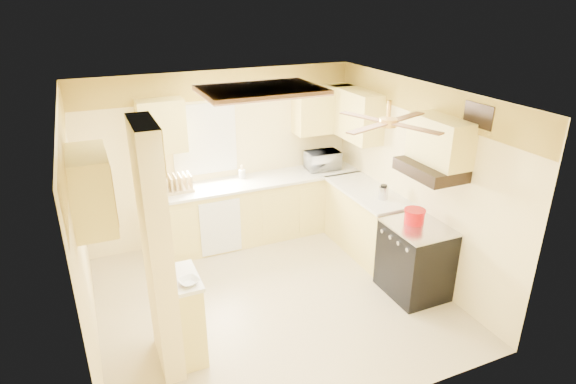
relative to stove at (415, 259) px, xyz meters
name	(u,v)px	position (x,y,z in m)	size (l,w,h in m)	color
floor	(272,299)	(-1.67, 0.55, -0.46)	(4.00, 4.00, 0.00)	#C7B489
ceiling	(269,96)	(-1.67, 0.55, 2.04)	(4.00, 4.00, 0.00)	white
wall_back	(222,157)	(-1.67, 2.45, 0.79)	(4.00, 4.00, 0.00)	#FFE69B
wall_front	(359,297)	(-1.67, -1.35, 0.79)	(4.00, 4.00, 0.00)	#FFE69B
wall_left	(80,240)	(-3.67, 0.55, 0.79)	(3.80, 3.80, 0.00)	#FFE69B
wall_right	(415,180)	(0.33, 0.55, 0.79)	(3.80, 3.80, 0.00)	#FFE69B
wallpaper_border	(219,85)	(-1.67, 2.43, 1.84)	(4.00, 0.02, 0.40)	#FADB49
partition_column	(157,253)	(-3.02, 0.00, 0.79)	(0.20, 0.70, 2.50)	#FFE69B
partition_ledge	(188,318)	(-2.80, 0.00, -0.01)	(0.25, 0.55, 0.90)	#FFE57C
ledge_top	(184,278)	(-2.80, 0.00, 0.46)	(0.28, 0.58, 0.04)	silver
lower_cabinets_back	(263,209)	(-1.17, 2.15, -0.01)	(3.00, 0.60, 0.90)	#FFE57C
lower_cabinets_right	(366,222)	(0.03, 1.15, -0.01)	(0.60, 1.40, 0.90)	#FFE57C
countertop_back	(262,180)	(-1.17, 2.14, 0.46)	(3.04, 0.64, 0.04)	silver
countertop_right	(368,191)	(0.02, 1.15, 0.46)	(0.64, 1.44, 0.04)	silver
dishwasher_panel	(221,228)	(-1.92, 1.84, -0.03)	(0.58, 0.02, 0.80)	white
window	(205,139)	(-1.92, 2.44, 1.09)	(0.92, 0.02, 1.02)	white
upper_cab_back_left	(162,126)	(-2.52, 2.27, 1.39)	(0.60, 0.35, 0.70)	#FFE57C
upper_cab_back_right	(323,109)	(-0.12, 2.27, 1.39)	(0.90, 0.35, 0.70)	#FFE57C
upper_cab_right	(356,114)	(0.16, 1.80, 1.39)	(0.35, 1.00, 0.70)	#FFE57C
upper_cab_left_wall	(90,190)	(-3.49, 0.30, 1.39)	(0.35, 0.75, 0.70)	#FFE57C
upper_cab_over_stove	(440,141)	(0.16, 0.00, 1.49)	(0.35, 0.76, 0.52)	#FFE57C
stove	(415,259)	(0.00, 0.00, 0.00)	(0.68, 0.77, 0.92)	black
range_hood	(430,170)	(0.07, 0.00, 1.16)	(0.50, 0.76, 0.14)	black
poster_menu	(163,191)	(-2.91, 0.00, 1.39)	(0.02, 0.42, 0.57)	black
poster_nashville	(170,255)	(-2.91, 0.00, 0.74)	(0.02, 0.42, 0.57)	black
ceiling_light_panel	(261,91)	(-1.57, 1.05, 2.00)	(1.35, 0.95, 0.06)	brown
ceiling_fan	(388,122)	(-0.67, -0.15, 1.83)	(1.15, 1.15, 0.26)	gold
vent_grate	(479,115)	(0.31, -0.35, 1.84)	(0.02, 0.40, 0.25)	black
microwave	(323,160)	(-0.16, 2.17, 0.62)	(0.50, 0.34, 0.28)	white
bowl	(189,282)	(-2.78, -0.15, 0.50)	(0.19, 0.19, 0.05)	white
dutch_oven	(414,216)	(0.00, 0.10, 0.54)	(0.26, 0.26, 0.17)	#BC0A0D
kettle	(383,192)	(0.04, 0.81, 0.57)	(0.13, 0.13, 0.20)	silver
dish_rack	(178,185)	(-2.40, 2.18, 0.56)	(0.40, 0.30, 0.23)	#D8BB7C
utensil_crock	(242,174)	(-1.43, 2.29, 0.55)	(0.10, 0.10, 0.20)	white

